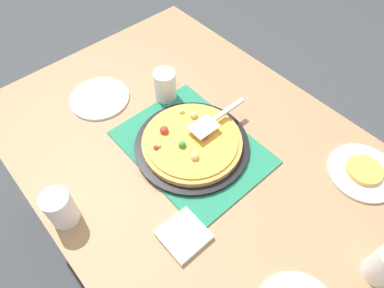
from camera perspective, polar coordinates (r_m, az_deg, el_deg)
name	(u,v)px	position (r m, az deg, el deg)	size (l,w,h in m)	color
ground_plane	(192,234)	(1.79, 0.00, -14.91)	(8.00, 8.00, 0.00)	#3D4247
dining_table	(192,165)	(1.22, 0.00, -3.63)	(1.40, 1.00, 0.75)	#9E7A56
placemat	(192,147)	(1.13, 0.00, -0.52)	(0.48, 0.36, 0.01)	#237F5B
pizza_pan	(192,145)	(1.12, 0.00, -0.21)	(0.38, 0.38, 0.01)	black
pizza	(192,141)	(1.11, -0.06, 0.43)	(0.33, 0.33, 0.05)	tan
plate_near_left	(363,172)	(1.20, 26.83, -4.27)	(0.22, 0.22, 0.01)	white
plate_side	(100,98)	(1.32, -15.30, 7.48)	(0.22, 0.22, 0.01)	white
served_slice_left	(365,170)	(1.19, 27.05, -3.93)	(0.11, 0.11, 0.02)	#EAB747
cup_far	(60,208)	(1.02, -21.28, -10.05)	(0.08, 0.08, 0.12)	white
cup_corner	(165,86)	(1.25, -4.57, 9.74)	(0.08, 0.08, 0.12)	white
pizza_server	(214,119)	(1.12, 3.77, 4.18)	(0.07, 0.23, 0.01)	silver
napkin_stack	(184,235)	(0.98, -1.38, -15.08)	(0.12, 0.12, 0.02)	white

